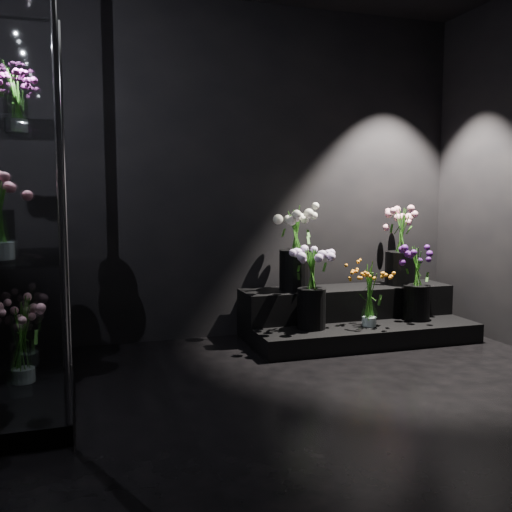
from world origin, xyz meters
name	(u,v)px	position (x,y,z in m)	size (l,w,h in m)	color
floor	(339,420)	(0.00, 0.00, 0.00)	(4.00, 4.00, 0.00)	black
wall_back	(237,173)	(0.00, 2.00, 1.40)	(4.00, 4.00, 0.00)	black
display_riser	(353,317)	(0.91, 1.63, 0.17)	(1.87, 0.83, 0.42)	black
display_case	(6,209)	(-1.67, 0.61, 1.13)	(0.62, 1.03, 2.26)	black
bouquet_orange_bells	(370,293)	(0.91, 1.34, 0.42)	(0.31, 0.31, 0.51)	white
bouquet_lilac	(312,278)	(0.44, 1.41, 0.56)	(0.47, 0.47, 0.67)	black
bouquet_purple	(417,279)	(1.42, 1.45, 0.50)	(0.35, 0.35, 0.62)	black
bouquet_cream_roses	(295,241)	(0.42, 1.72, 0.83)	(0.44, 0.44, 0.71)	black
bouquet_pink_roses	(402,243)	(1.43, 1.73, 0.78)	(0.37, 0.37, 0.68)	black
bouquet_case_magenta	(15,99)	(-1.61, 0.78, 1.73)	(0.24, 0.24, 0.35)	white
bouquet_case_base_pink	(22,339)	(-1.64, 0.86, 0.37)	(0.32, 0.32, 0.50)	white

